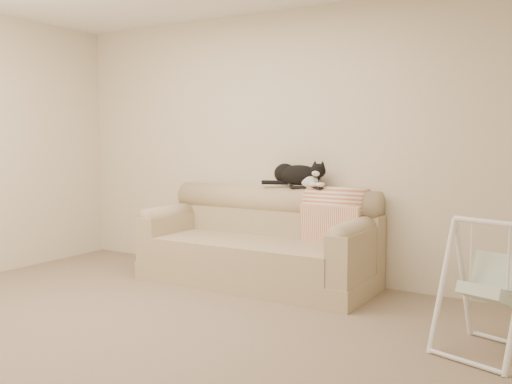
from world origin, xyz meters
TOP-DOWN VIEW (x-y plane):
  - ground_plane at (0.00, 0.00)m, footprint 5.00×5.00m
  - room_shell at (0.00, 0.00)m, footprint 5.04×4.04m
  - sofa at (-0.01, 1.62)m, footprint 2.20×0.93m
  - remote_a at (0.29, 1.83)m, footprint 0.19×0.10m
  - remote_b at (0.47, 1.82)m, footprint 0.17×0.13m
  - tuxedo_cat at (0.27, 1.86)m, footprint 0.66×0.26m
  - throw_blanket at (0.67, 1.84)m, footprint 0.57×0.38m
  - baby_swing at (2.15, 0.79)m, footprint 0.67×0.69m

SIDE VIEW (x-z plane):
  - ground_plane at x=0.00m, z-range 0.00..0.00m
  - sofa at x=-0.01m, z-range -0.10..0.80m
  - baby_swing at x=2.15m, z-range 0.00..0.86m
  - throw_blanket at x=0.67m, z-range 0.44..1.01m
  - remote_b at x=0.47m, z-range 0.90..0.92m
  - remote_a at x=0.29m, z-range 0.90..0.92m
  - tuxedo_cat at x=0.27m, z-range 0.89..1.15m
  - room_shell at x=0.00m, z-range 0.23..2.83m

